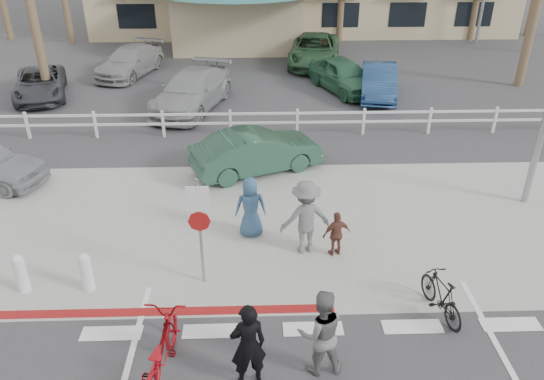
{
  "coord_description": "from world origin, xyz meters",
  "views": [
    {
      "loc": [
        -1.07,
        -7.3,
        7.56
      ],
      "look_at": [
        -0.72,
        3.68,
        1.5
      ],
      "focal_mm": 35.0,
      "sensor_mm": 36.0,
      "label": 1
    }
  ],
  "objects_px": {
    "bike_red": "(160,352)",
    "sign_post": "(200,227)",
    "bike_black": "(441,296)",
    "car_white_sedan": "(257,152)"
  },
  "relations": [
    {
      "from": "sign_post",
      "to": "bike_red",
      "type": "relative_size",
      "value": 1.33
    },
    {
      "from": "sign_post",
      "to": "bike_black",
      "type": "height_order",
      "value": "sign_post"
    },
    {
      "from": "bike_black",
      "to": "car_white_sedan",
      "type": "xyz_separation_m",
      "value": [
        -3.71,
        6.69,
        0.2
      ]
    },
    {
      "from": "sign_post",
      "to": "car_white_sedan",
      "type": "height_order",
      "value": "sign_post"
    },
    {
      "from": "sign_post",
      "to": "bike_black",
      "type": "distance_m",
      "value": 5.18
    },
    {
      "from": "bike_black",
      "to": "sign_post",
      "type": "bearing_deg",
      "value": -26.84
    },
    {
      "from": "bike_red",
      "to": "bike_black",
      "type": "height_order",
      "value": "bike_red"
    },
    {
      "from": "bike_red",
      "to": "sign_post",
      "type": "bearing_deg",
      "value": -95.92
    },
    {
      "from": "sign_post",
      "to": "bike_red",
      "type": "xyz_separation_m",
      "value": [
        -0.53,
        -2.67,
        -0.88
      ]
    },
    {
      "from": "sign_post",
      "to": "bike_red",
      "type": "bearing_deg",
      "value": -101.19
    }
  ]
}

